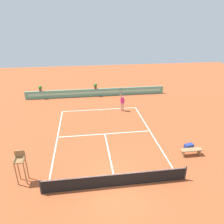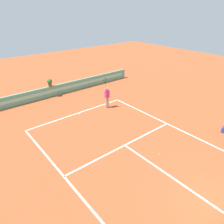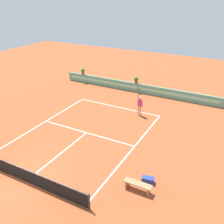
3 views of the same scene
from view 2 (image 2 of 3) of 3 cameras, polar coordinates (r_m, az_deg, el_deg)
ground_plane at (r=12.62m, az=4.77°, el=-9.88°), size 60.00×60.00×0.00m
court_lines at (r=13.04m, az=2.57°, el=-8.42°), size 8.32×11.94×0.01m
back_wall_barrier at (r=20.19m, az=-16.04°, el=5.51°), size 18.00×0.21×1.00m
tennis_player at (r=16.96m, az=-1.38°, el=4.46°), size 0.62×0.25×2.58m
tennis_ball_near_baseline at (r=15.67m, az=-3.74°, el=-1.72°), size 0.07×0.07×0.07m
tennis_ball_mid_court at (r=12.40m, az=12.94°, el=-11.18°), size 0.07×0.07×0.07m
potted_plant_centre at (r=19.84m, az=-16.72°, el=7.86°), size 0.48×0.48×0.72m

